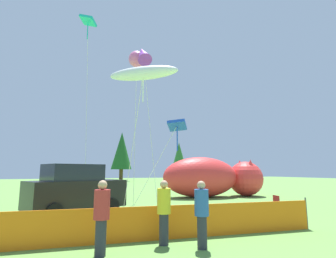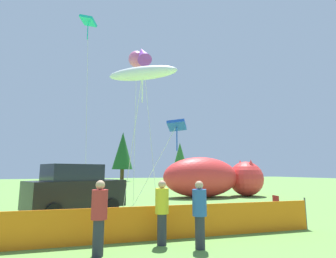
# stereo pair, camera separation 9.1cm
# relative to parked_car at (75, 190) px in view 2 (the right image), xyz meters

# --- Properties ---
(ground_plane) EXTENTS (120.00, 120.00, 0.00)m
(ground_plane) POSITION_rel_parked_car_xyz_m (4.11, -2.65, -1.07)
(ground_plane) COLOR #609342
(parked_car) EXTENTS (4.47, 3.24, 2.17)m
(parked_car) POSITION_rel_parked_car_xyz_m (0.00, 0.00, 0.00)
(parked_car) COLOR black
(parked_car) RESTS_ON ground
(folding_chair) EXTENTS (0.62, 0.62, 0.89)m
(folding_chair) POSITION_rel_parked_car_xyz_m (7.82, -3.84, -0.55)
(folding_chair) COLOR maroon
(folding_chair) RESTS_ON ground
(inflatable_cat) EXTENTS (7.93, 3.46, 2.88)m
(inflatable_cat) POSITION_rel_parked_car_xyz_m (9.67, 4.59, 0.26)
(inflatable_cat) COLOR red
(inflatable_cat) RESTS_ON ground
(safety_fence) EXTENTS (9.53, 0.90, 1.01)m
(safety_fence) POSITION_rel_parked_car_xyz_m (2.32, -5.38, -0.61)
(safety_fence) COLOR orange
(safety_fence) RESTS_ON ground
(spectator_in_green_shirt) EXTENTS (0.36, 0.36, 1.64)m
(spectator_in_green_shirt) POSITION_rel_parked_car_xyz_m (2.00, -5.84, -0.17)
(spectator_in_green_shirt) COLOR #2D2D38
(spectator_in_green_shirt) RESTS_ON ground
(spectator_in_white_shirt) EXTENTS (0.36, 0.36, 1.64)m
(spectator_in_white_shirt) POSITION_rel_parked_car_xyz_m (2.76, -6.51, -0.17)
(spectator_in_white_shirt) COLOR #2D2D38
(spectator_in_white_shirt) RESTS_ON ground
(spectator_in_red_shirt) EXTENTS (0.36, 0.36, 1.67)m
(spectator_in_red_shirt) POSITION_rel_parked_car_xyz_m (0.35, -6.19, -0.15)
(spectator_in_red_shirt) COLOR #2D2D38
(spectator_in_red_shirt) RESTS_ON ground
(kite_blue_box) EXTENTS (2.92, 1.23, 4.46)m
(kite_blue_box) POSITION_rel_parked_car_xyz_m (4.73, -0.37, 3.06)
(kite_blue_box) COLOR silver
(kite_blue_box) RESTS_ON ground
(kite_pink_octopus) EXTENTS (0.95, 1.07, 8.84)m
(kite_pink_octopus) POSITION_rel_parked_car_xyz_m (3.07, 1.67, 7.27)
(kite_pink_octopus) COLOR silver
(kite_pink_octopus) RESTS_ON ground
(kite_white_ghost) EXTENTS (2.94, 2.89, 6.46)m
(kite_white_ghost) POSITION_rel_parked_car_xyz_m (2.45, -2.00, 5.01)
(kite_white_ghost) COLOR silver
(kite_white_ghost) RESTS_ON ground
(kite_teal_diamond) EXTENTS (1.21, 1.43, 11.85)m
(kite_teal_diamond) POSITION_rel_parked_car_xyz_m (0.38, 4.09, 10.23)
(kite_teal_diamond) COLOR silver
(kite_teal_diamond) RESTS_ON ground
(kite_purple_delta) EXTENTS (0.89, 2.00, 9.07)m
(kite_purple_delta) POSITION_rel_parked_car_xyz_m (3.20, 0.74, 7.21)
(kite_purple_delta) COLOR silver
(kite_purple_delta) RESTS_ON ground
(horizon_tree_west) EXTENTS (2.79, 2.79, 6.65)m
(horizon_tree_west) POSITION_rel_parked_car_xyz_m (17.38, 28.15, 3.02)
(horizon_tree_west) COLOR brown
(horizon_tree_west) RESTS_ON ground
(horizon_tree_northeast) EXTENTS (3.83, 3.83, 9.13)m
(horizon_tree_northeast) POSITION_rel_parked_car_xyz_m (9.23, 36.32, 4.54)
(horizon_tree_northeast) COLOR brown
(horizon_tree_northeast) RESTS_ON ground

